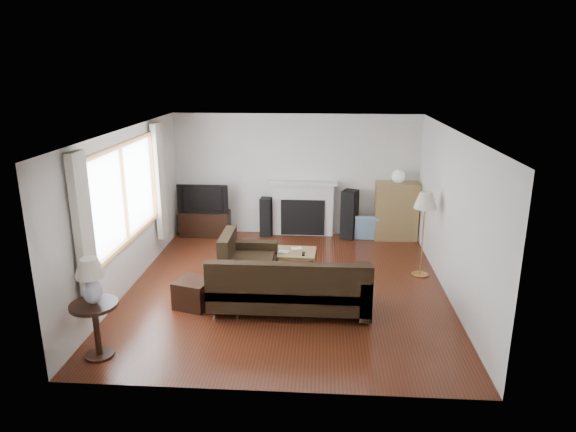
# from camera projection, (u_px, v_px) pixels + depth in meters

# --- Properties ---
(room) EXTENTS (5.10, 5.60, 2.54)m
(room) POSITION_uv_depth(u_px,v_px,m) (287.00, 212.00, 7.89)
(room) COLOR #4B1F10
(room) RESTS_ON ground
(window) EXTENTS (0.12, 2.74, 1.54)m
(window) POSITION_uv_depth(u_px,v_px,m) (125.00, 194.00, 7.78)
(window) COLOR olive
(window) RESTS_ON room
(curtain_near) EXTENTS (0.10, 0.35, 2.10)m
(curtain_near) POSITION_uv_depth(u_px,v_px,m) (84.00, 235.00, 6.36)
(curtain_near) COLOR beige
(curtain_near) RESTS_ON room
(curtain_far) EXTENTS (0.10, 0.35, 2.10)m
(curtain_far) POSITION_uv_depth(u_px,v_px,m) (160.00, 182.00, 9.27)
(curtain_far) COLOR beige
(curtain_far) RESTS_ON room
(fireplace) EXTENTS (1.40, 0.26, 1.15)m
(fireplace) POSITION_uv_depth(u_px,v_px,m) (303.00, 208.00, 10.60)
(fireplace) COLOR white
(fireplace) RESTS_ON room
(tv_stand) EXTENTS (1.01, 0.46, 0.51)m
(tv_stand) POSITION_uv_depth(u_px,v_px,m) (205.00, 223.00, 10.68)
(tv_stand) COLOR black
(tv_stand) RESTS_ON ground
(television) EXTENTS (1.04, 0.14, 0.60)m
(television) POSITION_uv_depth(u_px,v_px,m) (204.00, 198.00, 10.53)
(television) COLOR black
(television) RESTS_ON tv_stand
(speaker_left) EXTENTS (0.25, 0.29, 0.80)m
(speaker_left) POSITION_uv_depth(u_px,v_px,m) (266.00, 217.00, 10.61)
(speaker_left) COLOR black
(speaker_left) RESTS_ON ground
(speaker_right) EXTENTS (0.38, 0.41, 1.00)m
(speaker_right) POSITION_uv_depth(u_px,v_px,m) (349.00, 214.00, 10.44)
(speaker_right) COLOR black
(speaker_right) RESTS_ON ground
(bookshelf) EXTENTS (0.85, 0.41, 1.17)m
(bookshelf) POSITION_uv_depth(u_px,v_px,m) (396.00, 211.00, 10.36)
(bookshelf) COLOR olive
(bookshelf) RESTS_ON ground
(globe_lamp) EXTENTS (0.26, 0.26, 0.26)m
(globe_lamp) POSITION_uv_depth(u_px,v_px,m) (398.00, 176.00, 10.15)
(globe_lamp) COLOR white
(globe_lamp) RESTS_ON bookshelf
(sectional_sofa) EXTENTS (2.48, 1.81, 0.80)m
(sectional_sofa) POSITION_uv_depth(u_px,v_px,m) (290.00, 284.00, 7.37)
(sectional_sofa) COLOR black
(sectional_sofa) RESTS_ON ground
(coffee_table) EXTENTS (1.09, 0.63, 0.41)m
(coffee_table) POSITION_uv_depth(u_px,v_px,m) (284.00, 262.00, 8.71)
(coffee_table) COLOR olive
(coffee_table) RESTS_ON ground
(footstool) EXTENTS (0.61, 0.61, 0.41)m
(footstool) POSITION_uv_depth(u_px,v_px,m) (194.00, 293.00, 7.54)
(footstool) COLOR black
(footstool) RESTS_ON ground
(floor_lamp) EXTENTS (0.45, 0.45, 1.45)m
(floor_lamp) POSITION_uv_depth(u_px,v_px,m) (423.00, 235.00, 8.49)
(floor_lamp) COLOR #C58244
(floor_lamp) RESTS_ON ground
(side_table) EXTENTS (0.57, 0.57, 0.71)m
(side_table) POSITION_uv_depth(u_px,v_px,m) (97.00, 330.00, 6.20)
(side_table) COLOR black
(side_table) RESTS_ON ground
(table_lamp) EXTENTS (0.35, 0.35, 0.56)m
(table_lamp) POSITION_uv_depth(u_px,v_px,m) (91.00, 282.00, 6.02)
(table_lamp) COLOR silver
(table_lamp) RESTS_ON side_table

